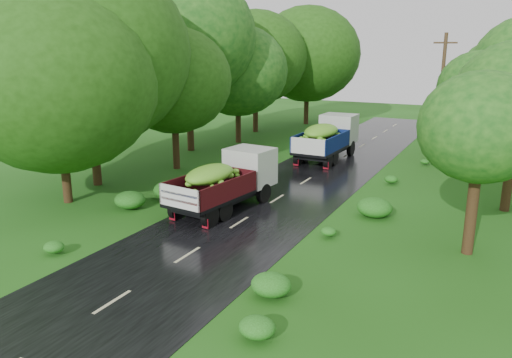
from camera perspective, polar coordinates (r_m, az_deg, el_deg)
The scene contains 9 objects.
ground at distance 16.27m, azimuth -16.09°, elevation -13.38°, with size 120.00×120.00×0.00m, color #1B480F.
road at distance 19.80m, azimuth -6.18°, elevation -7.60°, with size 6.50×80.00×0.02m, color black.
road_lines at distance 20.57m, azimuth -4.65°, elevation -6.64°, with size 0.12×69.60×0.00m.
truck_near at distance 23.78m, azimuth -3.25°, elevation 0.08°, with size 2.92×6.48×2.63m.
truck_far at distance 34.82m, azimuth 8.31°, elevation 4.90°, with size 2.56×6.88×2.87m.
utility_pole at distance 35.41m, azimuth 20.33°, elevation 8.76°, with size 1.44×0.56×8.45m.
trees_left at distance 36.66m, azimuth -5.85°, elevation 13.42°, with size 7.28×34.65×10.30m.
trees_right at distance 34.19m, azimuth 26.83°, elevation 9.84°, with size 6.33×30.91×8.02m.
shrubs at distance 27.24m, azimuth 4.18°, elevation -0.50°, with size 11.90×44.00×0.70m.
Camera 1 is at (10.16, -10.24, 7.53)m, focal length 35.00 mm.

